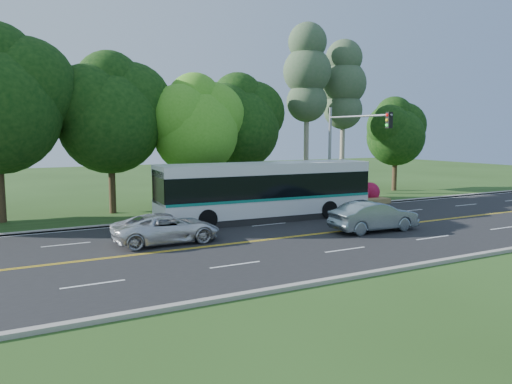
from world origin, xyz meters
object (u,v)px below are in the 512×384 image
transit_bus (265,192)px  sedan (374,216)px  traffic_signal (347,142)px  suv (167,228)px

transit_bus → sedan: (3.42, -5.81, -0.90)m
sedan → transit_bus: bearing=32.7°
traffic_signal → sedan: (-2.97, -6.20, -3.85)m
traffic_signal → sedan: 7.88m
sedan → suv: bearing=79.3°
transit_bus → traffic_signal: bearing=6.0°
traffic_signal → transit_bus: size_ratio=0.53×
transit_bus → sedan: size_ratio=2.72×
traffic_signal → suv: (-13.67, -3.74, -3.94)m
traffic_signal → suv: 14.71m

